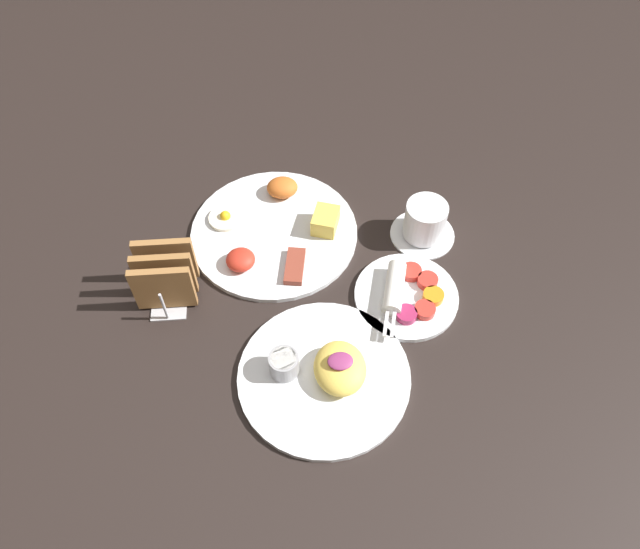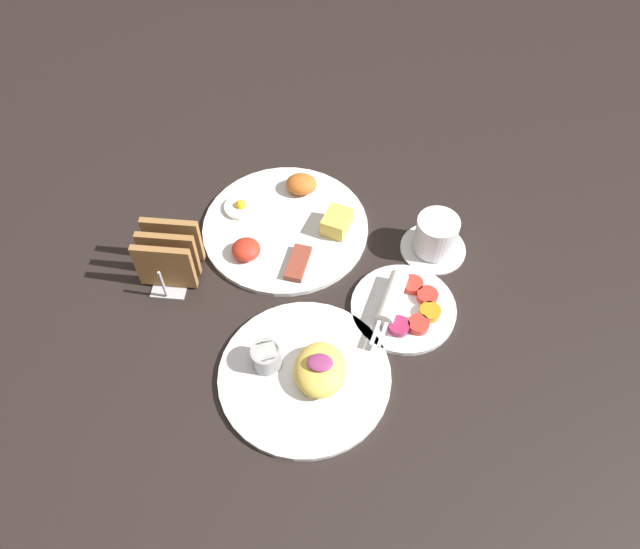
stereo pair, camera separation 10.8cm
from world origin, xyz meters
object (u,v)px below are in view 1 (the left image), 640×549
(plate_condiments, at_px, (406,294))
(coffee_cup, at_px, (425,223))
(plate_foreground, at_px, (325,373))
(plate_breakfast, at_px, (275,230))
(toast_rack, at_px, (165,277))

(plate_condiments, distance_m, coffee_cup, 0.15)
(plate_condiments, bearing_deg, coffee_cup, 69.20)
(plate_foreground, height_order, coffee_cup, coffee_cup)
(plate_breakfast, distance_m, toast_rack, 0.23)
(plate_breakfast, height_order, plate_foreground, plate_foreground)
(plate_foreground, relative_size, toast_rack, 2.38)
(plate_condiments, height_order, coffee_cup, coffee_cup)
(plate_breakfast, relative_size, plate_condiments, 1.70)
(plate_condiments, height_order, plate_foreground, plate_foreground)
(plate_breakfast, relative_size, coffee_cup, 2.59)
(plate_breakfast, xyz_separation_m, coffee_cup, (0.27, -0.02, 0.03))
(plate_condiments, bearing_deg, toast_rack, 174.19)
(toast_rack, bearing_deg, coffee_cup, 11.89)
(plate_foreground, xyz_separation_m, coffee_cup, (0.21, 0.28, 0.02))
(plate_breakfast, relative_size, toast_rack, 2.68)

